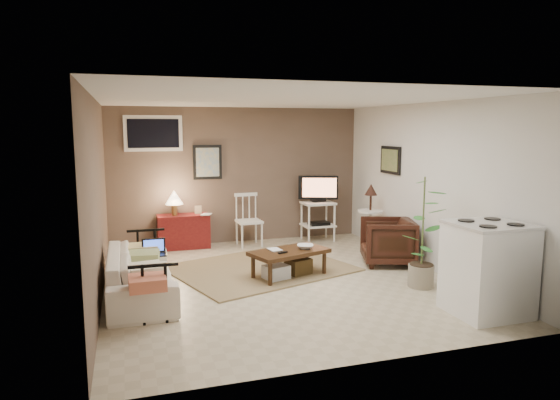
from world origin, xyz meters
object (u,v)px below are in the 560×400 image
object	(u,v)px
coffee_table	(289,261)
stove	(488,268)
red_console	(183,228)
potted_plant	(423,228)
sofa	(140,266)
tv_stand	(318,206)
armchair	(388,239)
side_table	(370,209)
spindle_chair	(249,221)

from	to	relation	value
coffee_table	stove	bearing A→B (deg)	-49.43
red_console	potted_plant	bearing A→B (deg)	-48.47
sofa	stove	xyz separation A→B (m)	(3.63, -1.72, 0.14)
tv_stand	stove	world-z (taller)	tv_stand
armchair	potted_plant	size ratio (longest dim) A/B	0.52
red_console	side_table	distance (m)	3.20
coffee_table	side_table	distance (m)	2.16
sofa	spindle_chair	distance (m)	2.91
tv_stand	potted_plant	size ratio (longest dim) A/B	0.82
tv_stand	stove	xyz separation A→B (m)	(0.44, -3.93, -0.12)
sofa	potted_plant	size ratio (longest dim) A/B	1.33
spindle_chair	side_table	world-z (taller)	side_table
side_table	potted_plant	size ratio (longest dim) A/B	0.77
sofa	stove	bearing A→B (deg)	-115.35
side_table	stove	world-z (taller)	side_table
red_console	armchair	size ratio (longest dim) A/B	1.32
armchair	side_table	bearing A→B (deg)	-171.24
sofa	side_table	distance (m)	4.00
red_console	side_table	world-z (taller)	side_table
coffee_table	potted_plant	distance (m)	1.84
sofa	spindle_chair	world-z (taller)	spindle_chair
armchair	potted_plant	world-z (taller)	potted_plant
sofa	armchair	world-z (taller)	armchair
sofa	tv_stand	distance (m)	3.89
coffee_table	tv_stand	distance (m)	2.38
red_console	armchair	bearing A→B (deg)	-34.51
spindle_chair	stove	size ratio (longest dim) A/B	0.88
armchair	spindle_chair	bearing A→B (deg)	-116.96
side_table	armchair	bearing A→B (deg)	-100.65
coffee_table	potted_plant	xyz separation A→B (m)	(1.50, -0.90, 0.55)
red_console	armchair	world-z (taller)	red_console
coffee_table	sofa	distance (m)	1.99
red_console	spindle_chair	distance (m)	1.14
potted_plant	spindle_chair	bearing A→B (deg)	118.60
sofa	armchair	xyz separation A→B (m)	(3.60, 0.42, 0.00)
potted_plant	stove	xyz separation A→B (m)	(0.15, -1.03, -0.26)
tv_stand	coffee_table	bearing A→B (deg)	-121.39
stove	potted_plant	bearing A→B (deg)	98.50
coffee_table	stove	distance (m)	2.56
spindle_chair	sofa	bearing A→B (deg)	-130.56
coffee_table	armchair	xyz separation A→B (m)	(1.63, 0.20, 0.16)
side_table	red_console	bearing A→B (deg)	160.60
armchair	potted_plant	distance (m)	1.18
side_table	stove	distance (m)	3.04
potted_plant	stove	distance (m)	1.08
coffee_table	stove	world-z (taller)	stove
tv_stand	red_console	bearing A→B (deg)	176.40
coffee_table	potted_plant	bearing A→B (deg)	-31.00
potted_plant	red_console	bearing A→B (deg)	131.53
red_console	spindle_chair	xyz separation A→B (m)	(1.12, -0.16, 0.08)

